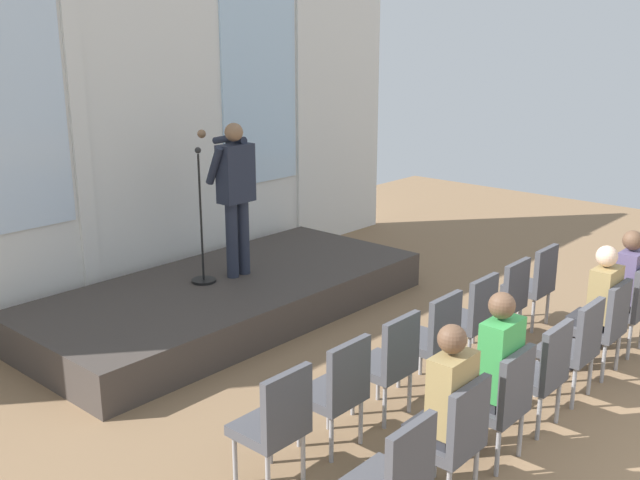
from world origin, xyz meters
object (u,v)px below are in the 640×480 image
at_px(audience_r1_c1, 444,404).
at_px(chair_r1_c2, 501,398).
at_px(chair_r0_c0, 276,420).
at_px(chair_r0_c5, 505,297).
at_px(speaker, 235,188).
at_px(chair_r0_c3, 434,335).
at_px(chair_r0_c6, 535,281).
at_px(chair_r1_c4, 575,344).
at_px(chair_r1_c1, 453,434).
at_px(chair_r1_c6, 630,303).
at_px(audience_r1_c6, 624,284).
at_px(chair_r0_c4, 472,315).
at_px(audience_r1_c2, 494,368).
at_px(chair_r1_c3, 541,369).
at_px(chair_r0_c1, 338,387).
at_px(chair_r0_c2, 390,359).
at_px(audience_r1_c5, 598,302).
at_px(mic_stand, 203,254).
at_px(chair_r1_c0, 395,477).
at_px(chair_r1_c5, 605,322).

xyz_separation_m(audience_r1_c1, chair_r1_c2, (0.68, -0.08, -0.20)).
distance_m(chair_r0_c0, chair_r0_c5, 3.39).
bearing_deg(speaker, chair_r0_c3, -94.18).
bearing_deg(chair_r0_c6, chair_r1_c4, -142.53).
relative_size(chair_r1_c1, chair_r1_c6, 1.00).
distance_m(chair_r1_c6, audience_r1_c6, 0.20).
height_order(chair_r1_c2, chair_r1_c6, same).
bearing_deg(chair_r0_c4, audience_r1_c2, -144.69).
bearing_deg(chair_r1_c3, chair_r0_c1, 142.53).
distance_m(chair_r0_c2, audience_r1_c5, 2.25).
xyz_separation_m(chair_r0_c1, chair_r1_c4, (2.03, -1.04, 0.00)).
distance_m(audience_r1_c1, chair_r1_c2, 0.71).
bearing_deg(mic_stand, chair_r0_c3, -85.69).
relative_size(chair_r0_c1, chair_r1_c0, 1.00).
relative_size(chair_r0_c3, chair_r0_c5, 1.00).
distance_m(chair_r0_c0, chair_r1_c2, 1.71).
distance_m(chair_r0_c3, chair_r1_c0, 2.28).
height_order(mic_stand, audience_r1_c5, mic_stand).
relative_size(chair_r0_c2, chair_r1_c3, 1.00).
relative_size(chair_r1_c2, chair_r1_c6, 1.00).
bearing_deg(speaker, chair_r0_c2, -107.17).
height_order(chair_r0_c4, chair_r1_c1, same).
distance_m(chair_r1_c1, chair_r1_c3, 1.36).
relative_size(chair_r0_c5, audience_r1_c2, 0.69).
distance_m(mic_stand, audience_r1_c5, 4.23).
relative_size(mic_stand, chair_r0_c0, 1.65).
bearing_deg(speaker, chair_r0_c0, -127.99).
relative_size(chair_r0_c1, chair_r0_c2, 1.00).
bearing_deg(chair_r1_c4, speaker, 96.82).
bearing_deg(chair_r0_c5, chair_r1_c4, -123.11).
bearing_deg(speaker, mic_stand, 167.02).
distance_m(chair_r1_c4, audience_r1_c5, 0.71).
bearing_deg(chair_r0_c5, audience_r1_c2, -154.72).
relative_size(chair_r0_c3, chair_r1_c5, 1.00).
height_order(speaker, audience_r1_c5, speaker).
bearing_deg(chair_r0_c1, audience_r1_c5, -19.42).
relative_size(audience_r1_c1, audience_r1_c5, 1.03).
relative_size(chair_r0_c2, audience_r1_c5, 0.73).
xyz_separation_m(chair_r0_c5, chair_r1_c4, (-0.68, -1.04, 0.00)).
bearing_deg(chair_r0_c2, chair_r1_c5, -27.07).
height_order(speaker, audience_r1_c1, speaker).
bearing_deg(chair_r1_c2, chair_r0_c3, 56.89).
height_order(mic_stand, chair_r1_c6, mic_stand).
xyz_separation_m(chair_r1_c2, chair_r1_c4, (1.36, 0.00, 0.00)).
height_order(chair_r1_c4, chair_r1_c5, same).
relative_size(chair_r1_c5, chair_r1_c6, 1.00).
relative_size(audience_r1_c2, audience_r1_c5, 1.07).
distance_m(chair_r0_c2, chair_r1_c6, 2.90).
bearing_deg(chair_r1_c2, chair_r0_c5, 27.07).
relative_size(speaker, chair_r1_c5, 1.90).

